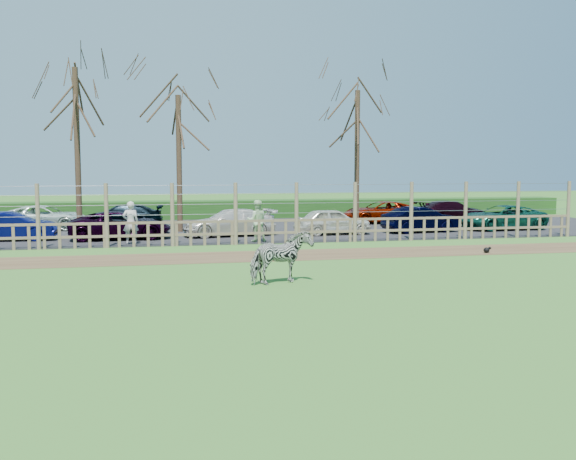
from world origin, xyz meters
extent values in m
plane|color=#598F45|center=(0.00, 0.00, 0.00)|extent=(120.00, 120.00, 0.00)
cube|color=brown|center=(0.00, 4.50, 0.01)|extent=(34.00, 2.80, 0.01)
cube|color=#232326|center=(0.00, 14.50, 0.02)|extent=(44.00, 13.00, 0.04)
cube|color=#1E4716|center=(0.00, 21.50, 0.55)|extent=(46.00, 2.00, 1.10)
cube|color=brown|center=(0.00, 8.00, 0.45)|extent=(30.00, 0.06, 0.10)
cube|color=brown|center=(0.00, 8.00, 0.95)|extent=(30.00, 0.06, 0.10)
cylinder|color=brown|center=(-7.50, 8.00, 1.25)|extent=(0.16, 0.16, 2.50)
cylinder|color=brown|center=(-5.00, 8.00, 1.25)|extent=(0.16, 0.16, 2.50)
cylinder|color=brown|center=(-2.50, 8.00, 1.25)|extent=(0.16, 0.16, 2.50)
cylinder|color=brown|center=(0.00, 8.00, 1.25)|extent=(0.16, 0.16, 2.50)
cylinder|color=brown|center=(2.50, 8.00, 1.25)|extent=(0.16, 0.16, 2.50)
cylinder|color=brown|center=(5.00, 8.00, 1.25)|extent=(0.16, 0.16, 2.50)
cylinder|color=brown|center=(7.50, 8.00, 1.25)|extent=(0.16, 0.16, 2.50)
cylinder|color=brown|center=(10.00, 8.00, 1.25)|extent=(0.16, 0.16, 2.50)
cylinder|color=brown|center=(12.50, 8.00, 1.25)|extent=(0.16, 0.16, 2.50)
cylinder|color=brown|center=(15.00, 8.00, 1.25)|extent=(0.16, 0.16, 2.50)
cylinder|color=gray|center=(0.00, 8.00, 1.25)|extent=(30.00, 0.02, 0.02)
cylinder|color=gray|center=(0.00, 8.00, 1.65)|extent=(30.00, 0.02, 0.02)
cylinder|color=gray|center=(0.00, 8.00, 2.05)|extent=(30.00, 0.02, 0.02)
cylinder|color=gray|center=(0.00, 8.00, 2.40)|extent=(30.00, 0.02, 0.02)
cylinder|color=#3D2B1E|center=(-6.50, 12.50, 3.75)|extent=(0.26, 0.26, 7.50)
cylinder|color=#3D2B1E|center=(-2.00, 13.50, 3.25)|extent=(0.26, 0.26, 6.50)
cylinder|color=#3D2B1E|center=(7.00, 14.00, 3.50)|extent=(0.26, 0.26, 7.00)
imported|color=gray|center=(0.09, -0.93, 0.71)|extent=(1.85, 1.33, 1.42)
imported|color=#BBB5B4|center=(-4.13, 8.71, 0.90)|extent=(0.64, 0.43, 1.72)
imported|color=#C0E8AB|center=(0.96, 8.66, 0.90)|extent=(0.87, 0.70, 1.72)
sphere|color=black|center=(8.60, 3.61, 0.11)|extent=(0.21, 0.21, 0.21)
sphere|color=black|center=(8.73, 3.61, 0.18)|extent=(0.11, 0.11, 0.11)
imported|color=#080C4D|center=(-9.09, 11.09, 0.64)|extent=(3.65, 1.29, 1.20)
imported|color=black|center=(-4.64, 10.70, 0.64)|extent=(4.41, 2.19, 1.20)
imported|color=white|center=(0.10, 11.05, 0.64)|extent=(4.33, 2.24, 1.20)
imported|color=silver|center=(4.82, 10.76, 0.64)|extent=(3.60, 1.61, 1.20)
imported|color=black|center=(9.19, 10.87, 0.64)|extent=(3.78, 1.76, 1.20)
imported|color=#0D4736|center=(13.67, 11.27, 0.64)|extent=(4.47, 2.34, 1.20)
imported|color=silver|center=(-8.52, 15.87, 0.64)|extent=(4.52, 2.49, 1.20)
imported|color=black|center=(-4.84, 15.86, 0.64)|extent=(4.23, 1.93, 1.20)
imported|color=#8A1300|center=(9.10, 16.12, 0.64)|extent=(4.32, 1.99, 1.20)
imported|color=black|center=(13.24, 15.94, 0.64)|extent=(4.27, 2.05, 1.20)
camera|label=1|loc=(-3.17, -17.53, 3.09)|focal=40.00mm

